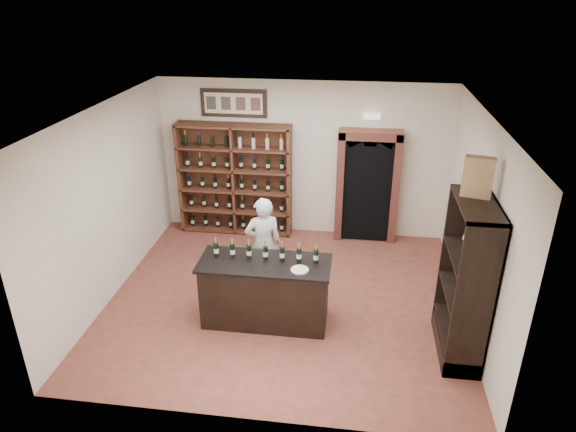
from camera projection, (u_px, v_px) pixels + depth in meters
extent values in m
plane|color=brown|center=(285.00, 299.00, 8.20)|extent=(5.50, 5.50, 0.00)
plane|color=white|center=(284.00, 113.00, 6.93)|extent=(5.50, 5.50, 0.00)
cube|color=silver|center=(303.00, 160.00, 9.81)|extent=(5.50, 0.04, 3.00)
cube|color=silver|center=(108.00, 203.00, 7.90)|extent=(0.04, 5.00, 3.00)
cube|color=silver|center=(477.00, 224.00, 7.23)|extent=(0.04, 5.00, 3.00)
cube|color=brown|center=(237.00, 177.00, 10.11)|extent=(2.20, 0.02, 2.20)
cube|color=brown|center=(182.00, 177.00, 10.08)|extent=(0.06, 0.38, 2.20)
cube|color=brown|center=(289.00, 182.00, 9.82)|extent=(0.06, 0.38, 2.20)
cube|color=brown|center=(235.00, 180.00, 9.95)|extent=(0.04, 0.38, 2.20)
cube|color=brown|center=(237.00, 229.00, 10.40)|extent=(2.18, 0.38, 0.04)
cube|color=brown|center=(236.00, 210.00, 10.22)|extent=(2.18, 0.38, 0.04)
cube|color=brown|center=(235.00, 190.00, 10.04)|extent=(2.18, 0.38, 0.03)
cube|color=brown|center=(234.00, 169.00, 9.86)|extent=(2.18, 0.38, 0.04)
cube|color=brown|center=(233.00, 148.00, 9.68)|extent=(2.18, 0.38, 0.04)
cube|color=brown|center=(232.00, 126.00, 9.51)|extent=(2.18, 0.38, 0.04)
cube|color=black|center=(234.00, 103.00, 9.50)|extent=(1.25, 0.04, 0.52)
cube|color=black|center=(367.00, 188.00, 9.70)|extent=(0.97, 0.29, 2.05)
cube|color=#A95241|center=(340.00, 186.00, 9.74)|extent=(0.14, 0.35, 2.15)
cube|color=#A95241|center=(395.00, 188.00, 9.61)|extent=(0.14, 0.35, 2.15)
cube|color=#A95241|center=(371.00, 135.00, 9.25)|extent=(1.15, 0.35, 0.16)
cube|color=white|center=(372.00, 116.00, 9.21)|extent=(0.30, 0.10, 0.10)
cube|color=black|center=(265.00, 294.00, 7.48)|extent=(1.80, 0.70, 0.94)
cube|color=black|center=(265.00, 263.00, 7.27)|extent=(1.88, 0.78, 0.04)
cylinder|color=black|center=(216.00, 250.00, 7.38)|extent=(0.07, 0.07, 0.21)
cylinder|color=beige|center=(216.00, 251.00, 7.38)|extent=(0.07, 0.07, 0.07)
cylinder|color=gold|center=(216.00, 240.00, 7.31)|extent=(0.03, 0.03, 0.09)
cylinder|color=black|center=(232.00, 251.00, 7.35)|extent=(0.07, 0.07, 0.21)
cylinder|color=beige|center=(233.00, 252.00, 7.35)|extent=(0.07, 0.07, 0.07)
cylinder|color=gold|center=(232.00, 241.00, 7.28)|extent=(0.03, 0.03, 0.09)
cylinder|color=black|center=(249.00, 252.00, 7.32)|extent=(0.07, 0.07, 0.21)
cylinder|color=beige|center=(249.00, 253.00, 7.32)|extent=(0.07, 0.07, 0.07)
cylinder|color=gold|center=(249.00, 242.00, 7.25)|extent=(0.03, 0.03, 0.09)
cylinder|color=black|center=(265.00, 253.00, 7.29)|extent=(0.07, 0.07, 0.21)
cylinder|color=beige|center=(265.00, 254.00, 7.29)|extent=(0.07, 0.07, 0.07)
cylinder|color=gold|center=(265.00, 244.00, 7.23)|extent=(0.03, 0.03, 0.09)
cylinder|color=black|center=(282.00, 254.00, 7.26)|extent=(0.07, 0.07, 0.21)
cylinder|color=beige|center=(282.00, 255.00, 7.27)|extent=(0.07, 0.07, 0.07)
cylinder|color=gold|center=(282.00, 245.00, 7.20)|extent=(0.03, 0.03, 0.09)
cylinder|color=black|center=(299.00, 255.00, 7.23)|extent=(0.07, 0.07, 0.21)
cylinder|color=beige|center=(299.00, 256.00, 7.24)|extent=(0.07, 0.07, 0.07)
cylinder|color=gold|center=(299.00, 246.00, 7.17)|extent=(0.03, 0.03, 0.09)
cylinder|color=black|center=(316.00, 256.00, 7.20)|extent=(0.07, 0.07, 0.21)
cylinder|color=beige|center=(316.00, 257.00, 7.21)|extent=(0.07, 0.07, 0.07)
cylinder|color=gold|center=(316.00, 247.00, 7.14)|extent=(0.03, 0.03, 0.09)
cube|color=black|center=(484.00, 282.00, 6.59)|extent=(0.02, 1.20, 2.20)
cube|color=black|center=(474.00, 307.00, 6.10)|extent=(0.48, 0.04, 2.20)
cube|color=black|center=(458.00, 259.00, 7.14)|extent=(0.48, 0.04, 2.20)
cube|color=black|center=(478.00, 204.00, 6.17)|extent=(0.48, 1.20, 0.04)
cube|color=black|center=(455.00, 342.00, 7.03)|extent=(0.48, 1.20, 0.24)
cube|color=black|center=(457.00, 328.00, 6.94)|extent=(0.48, 1.16, 0.03)
cube|color=black|center=(463.00, 294.00, 6.70)|extent=(0.48, 1.16, 0.03)
cube|color=black|center=(469.00, 257.00, 6.47)|extent=(0.48, 1.16, 0.03)
imported|color=silver|center=(263.00, 245.00, 8.15)|extent=(0.68, 0.56, 1.61)
cylinder|color=beige|center=(300.00, 270.00, 7.05)|extent=(0.25, 0.25, 0.02)
cube|color=tan|center=(478.00, 177.00, 6.23)|extent=(0.39, 0.23, 0.51)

